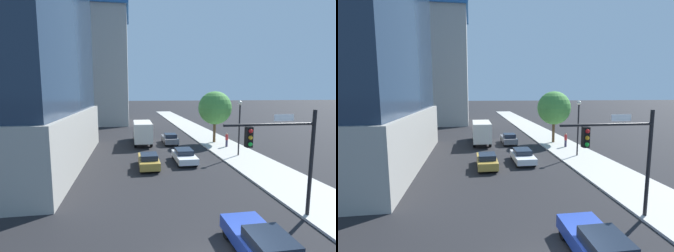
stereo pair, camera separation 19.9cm
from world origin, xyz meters
The scene contains 11 objects.
sidewalk centered at (8.35, 20.00, 0.07)m, with size 4.98×120.00×0.15m, color #B2AFA8.
construction_building centered at (-10.79, 49.89, 14.73)m, with size 15.70×15.65×35.73m.
traffic_light_pole centered at (4.59, 3.60, 4.07)m, with size 5.17×0.48×5.86m.
street_lamp centered at (8.14, 16.76, 4.00)m, with size 0.44×0.44×5.89m.
street_tree centered at (7.97, 24.11, 4.82)m, with size 4.48×4.48×6.93m.
car_blue centered at (1.84, 0.70, 0.70)m, with size 1.87×4.21×1.43m.
car_gold centered at (-1.80, 14.16, 0.69)m, with size 1.79×4.25×1.39m.
car_gray centered at (1.84, 24.44, 0.72)m, with size 1.81×4.14×1.45m.
car_white centered at (1.84, 15.44, 0.67)m, with size 1.89×4.30×1.31m.
box_truck centered at (-1.80, 25.45, 1.75)m, with size 2.31×7.96×3.05m.
pedestrian_red_shirt centered at (8.53, 21.04, 1.05)m, with size 0.34×0.34×1.75m.
Camera 2 is at (-3.24, -8.22, 6.92)m, focal length 26.66 mm.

